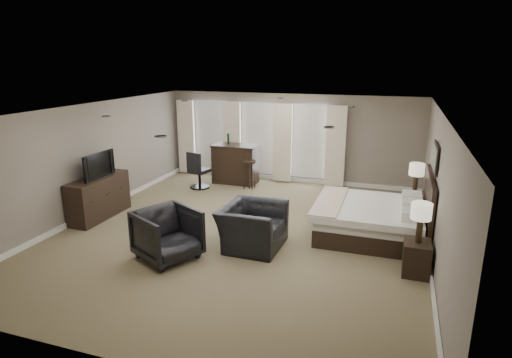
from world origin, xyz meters
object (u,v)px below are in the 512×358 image
(nightstand_near, at_px, (416,258))
(bar_stool_left, at_px, (223,168))
(tv, at_px, (97,175))
(lamp_far, at_px, (416,178))
(desk_chair, at_px, (199,170))
(armchair_near, at_px, (252,219))
(dresser, at_px, (99,197))
(bar_counter, at_px, (235,164))
(lamp_near, at_px, (420,223))
(nightstand_far, at_px, (413,205))
(armchair_far, at_px, (167,232))
(bed, at_px, (371,204))
(bar_stool_right, at_px, (249,175))

(nightstand_near, distance_m, bar_stool_left, 6.85)
(nightstand_near, distance_m, tv, 6.98)
(lamp_far, distance_m, desk_chair, 5.78)
(nightstand_near, height_order, armchair_near, armchair_near)
(tv, xyz_separation_m, bar_stool_left, (1.57, 3.70, -0.62))
(dresser, distance_m, armchair_near, 3.92)
(tv, height_order, bar_counter, bar_counter)
(nightstand_near, xyz_separation_m, armchair_near, (-3.02, 0.18, 0.27))
(nightstand_near, relative_size, lamp_far, 0.83)
(lamp_near, distance_m, armchair_near, 3.05)
(dresser, distance_m, tv, 0.55)
(desk_chair, bearing_deg, lamp_far, -171.33)
(nightstand_far, relative_size, bar_stool_left, 0.71)
(lamp_near, bearing_deg, bar_stool_left, 141.45)
(armchair_near, distance_m, desk_chair, 4.23)
(nightstand_far, xyz_separation_m, dresser, (-6.92, -2.33, 0.19))
(bar_counter, bearing_deg, lamp_near, -40.62)
(lamp_far, relative_size, armchair_far, 0.68)
(nightstand_near, height_order, lamp_near, lamp_near)
(bed, distance_m, lamp_near, 1.72)
(nightstand_near, height_order, dresser, dresser)
(bar_stool_left, bearing_deg, lamp_far, -14.32)
(dresser, height_order, armchair_far, armchair_far)
(armchair_near, relative_size, bar_stool_left, 1.58)
(armchair_near, height_order, bar_stool_right, armchair_near)
(tv, bearing_deg, dresser, 0.00)
(lamp_near, xyz_separation_m, bar_stool_left, (-5.35, 4.27, -0.53))
(lamp_far, xyz_separation_m, tv, (-6.92, -2.33, 0.09))
(armchair_near, distance_m, bar_stool_right, 3.90)
(nightstand_far, distance_m, bar_counter, 5.15)
(nightstand_far, bearing_deg, bar_stool_right, 167.92)
(bed, height_order, bar_stool_left, bed)
(armchair_far, bearing_deg, desk_chair, 45.63)
(bed, distance_m, bar_stool_left, 5.29)
(armchair_near, height_order, bar_counter, bar_counter)
(bar_stool_left, distance_m, desk_chair, 0.93)
(armchair_far, bearing_deg, bar_counter, 34.35)
(bar_stool_left, bearing_deg, tv, -112.96)
(nightstand_far, bearing_deg, desk_chair, 174.72)
(bed, xyz_separation_m, bar_stool_right, (-3.48, 2.39, -0.29))
(bed, relative_size, bar_stool_right, 2.70)
(nightstand_near, bearing_deg, desk_chair, 149.13)
(dresser, relative_size, desk_chair, 1.54)
(bar_counter, height_order, bar_stool_left, bar_counter)
(bed, height_order, dresser, bed)
(dresser, bearing_deg, bar_counter, 61.93)
(armchair_far, distance_m, bar_stool_left, 5.19)
(armchair_far, relative_size, bar_stool_right, 1.28)
(tv, relative_size, bar_stool_right, 1.25)
(nightstand_near, bearing_deg, tv, 175.28)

